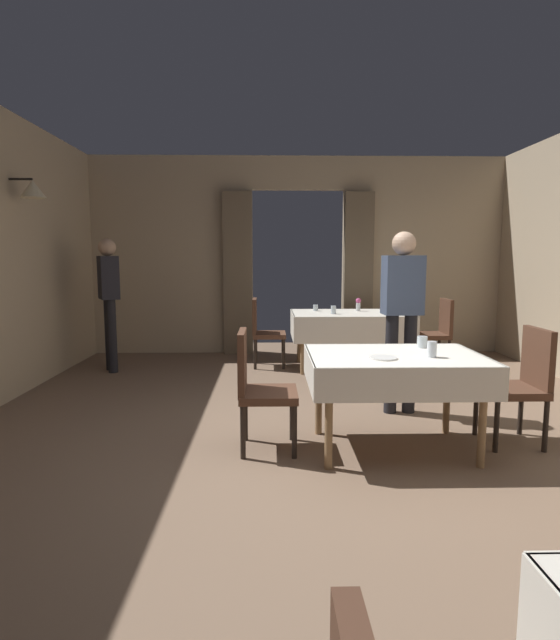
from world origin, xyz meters
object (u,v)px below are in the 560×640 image
at_px(chair_mid_left, 258,384).
at_px(glass_mid_a, 432,349).
at_px(dining_table_far, 351,320).
at_px(person_diner_standing_aside, 402,307).
at_px(person_waiter_by_doorway, 109,293).
at_px(glass_mid_c, 422,342).
at_px(glass_far_b, 333,310).
at_px(glass_far_c, 316,308).
at_px(chair_far_right, 437,330).
at_px(flower_vase_far, 358,304).
at_px(chair_mid_right, 522,380).
at_px(glass_far_d, 384,309).
at_px(chair_far_left, 263,329).
at_px(plate_mid_b, 383,358).
at_px(dining_table_mid, 395,366).

relative_size(chair_mid_left, glass_mid_a, 7.86).
height_order(dining_table_far, person_diner_standing_aside, person_diner_standing_aside).
distance_m(person_waiter_by_doorway, person_diner_standing_aside, 3.79).
distance_m(glass_mid_c, glass_far_b, 2.50).
height_order(glass_far_b, glass_far_c, glass_far_b).
height_order(chair_far_right, glass_mid_a, chair_far_right).
distance_m(chair_mid_left, flower_vase_far, 3.33).
bearing_deg(chair_mid_right, person_diner_standing_aside, 132.67).
relative_size(glass_mid_c, glass_far_b, 0.87).
distance_m(chair_far_right, glass_far_d, 0.77).
bearing_deg(glass_mid_a, chair_far_left, 112.30).
bearing_deg(glass_mid_a, plate_mid_b, -173.39).
distance_m(glass_far_d, person_waiter_by_doorway, 3.62).
distance_m(chair_mid_right, glass_far_b, 2.89).
bearing_deg(dining_table_mid, glass_far_d, 78.55).
xyz_separation_m(dining_table_far, glass_far_d, (0.45, 0.02, 0.15)).
xyz_separation_m(glass_far_b, person_waiter_by_doorway, (-2.91, 0.02, 0.22)).
height_order(plate_mid_b, glass_mid_c, glass_mid_c).
distance_m(glass_far_c, person_diner_standing_aside, 2.28).
xyz_separation_m(chair_mid_right, chair_mid_left, (-2.09, -0.08, 0.00)).
xyz_separation_m(chair_far_left, glass_far_d, (1.63, -0.09, 0.28)).
relative_size(chair_mid_right, chair_mid_left, 1.00).
relative_size(chair_far_right, glass_mid_c, 9.95).
xyz_separation_m(glass_mid_c, flower_vase_far, (-0.02, 2.79, 0.05)).
bearing_deg(glass_mid_a, flower_vase_far, 89.55).
distance_m(dining_table_far, person_waiter_by_doorway, 3.18).
distance_m(dining_table_far, flower_vase_far, 0.30).
bearing_deg(glass_far_c, person_waiter_by_doorway, -172.61).
height_order(plate_mid_b, glass_far_b, glass_far_b).
bearing_deg(chair_mid_left, glass_mid_a, -6.36).
bearing_deg(flower_vase_far, dining_table_far, -125.39).
height_order(dining_table_far, glass_mid_a, glass_mid_a).
distance_m(chair_mid_right, glass_far_c, 3.30).
bearing_deg(glass_mid_c, person_waiter_by_doorway, 143.19).
height_order(chair_mid_right, person_diner_standing_aside, person_diner_standing_aside).
bearing_deg(glass_far_d, glass_far_c, 167.53).
distance_m(chair_far_left, glass_far_b, 1.00).
distance_m(chair_mid_left, plate_mid_b, 0.97).
height_order(chair_mid_right, flower_vase_far, chair_mid_right).
relative_size(chair_mid_right, glass_mid_a, 7.86).
xyz_separation_m(chair_far_right, plate_mid_b, (-1.43, -3.05, 0.24)).
bearing_deg(chair_far_right, glass_far_b, -174.01).
distance_m(dining_table_mid, chair_far_right, 3.17).
relative_size(chair_far_left, glass_far_d, 9.29).
xyz_separation_m(chair_mid_left, chair_far_right, (2.35, 2.86, 0.00)).
bearing_deg(person_waiter_by_doorway, glass_mid_c, -36.81).
height_order(plate_mid_b, person_waiter_by_doorway, person_waiter_by_doorway).
relative_size(chair_mid_left, chair_far_left, 1.00).
relative_size(chair_mid_right, person_diner_standing_aside, 0.54).
xyz_separation_m(chair_far_left, person_diner_standing_aside, (1.33, -2.07, 0.51)).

